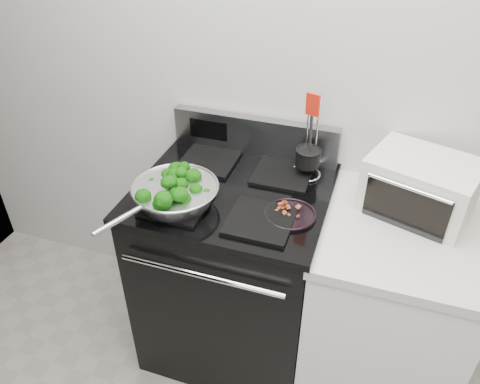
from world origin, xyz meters
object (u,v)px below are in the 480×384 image
at_px(utensil_holder, 308,162).
at_px(toaster_oven, 420,186).
at_px(skillet, 175,193).
at_px(bacon_plate, 290,212).
at_px(gas_range, 234,270).

xyz_separation_m(utensil_holder, toaster_oven, (0.45, -0.06, 0.01)).
bearing_deg(skillet, bacon_plate, 31.84).
bearing_deg(skillet, utensil_holder, 62.78).
bearing_deg(utensil_holder, gas_range, -127.63).
xyz_separation_m(bacon_plate, utensil_holder, (-0.00, 0.30, 0.05)).
height_order(skillet, utensil_holder, utensil_holder).
relative_size(gas_range, skillet, 2.19).
xyz_separation_m(gas_range, toaster_oven, (0.72, 0.14, 0.54)).
height_order(utensil_holder, toaster_oven, utensil_holder).
distance_m(skillet, toaster_oven, 0.94).
bearing_deg(utensil_holder, bacon_plate, -73.85).
height_order(bacon_plate, utensil_holder, utensil_holder).
xyz_separation_m(skillet, bacon_plate, (0.44, 0.07, -0.04)).
bearing_deg(gas_range, toaster_oven, 10.85).
bearing_deg(gas_range, skillet, -135.52).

